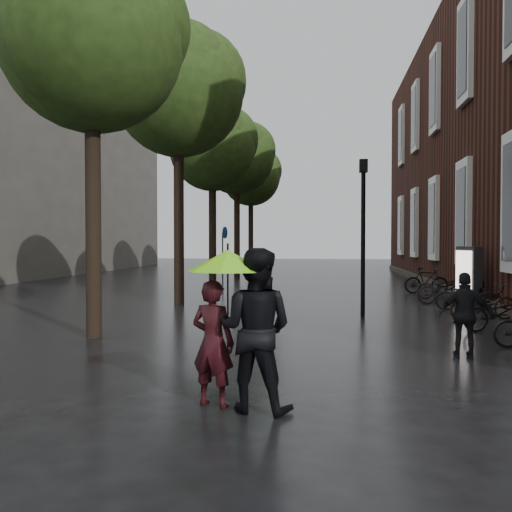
% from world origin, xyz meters
% --- Properties ---
extents(street_trees, '(4.33, 34.03, 8.91)m').
position_xyz_m(street_trees, '(-3.99, 15.91, 6.34)').
color(street_trees, black).
rests_on(street_trees, ground).
extents(person_burgundy, '(0.64, 0.52, 1.54)m').
position_xyz_m(person_burgundy, '(-0.67, 2.64, 0.77)').
color(person_burgundy, '#330E12').
rests_on(person_burgundy, ground).
extents(person_black, '(1.06, 0.89, 1.92)m').
position_xyz_m(person_black, '(-0.14, 2.53, 0.96)').
color(person_black, black).
rests_on(person_black, ground).
extents(lime_umbrella, '(1.00, 1.00, 1.48)m').
position_xyz_m(lime_umbrella, '(-0.48, 2.59, 1.77)').
color(lime_umbrella, black).
rests_on(lime_umbrella, ground).
extents(pedestrian_walking, '(0.89, 0.45, 1.47)m').
position_xyz_m(pedestrian_walking, '(3.08, 5.85, 0.73)').
color(pedestrian_walking, black).
rests_on(pedestrian_walking, ground).
extents(parked_bicycles, '(2.04, 12.88, 1.05)m').
position_xyz_m(parked_bicycles, '(4.66, 11.45, 0.46)').
color(parked_bicycles, black).
rests_on(parked_bicycles, ground).
extents(ad_lightbox, '(0.28, 1.23, 1.85)m').
position_xyz_m(ad_lightbox, '(4.92, 12.85, 0.93)').
color(ad_lightbox, black).
rests_on(ad_lightbox, ground).
extents(lamp_post, '(0.21, 0.21, 4.16)m').
position_xyz_m(lamp_post, '(1.70, 10.74, 2.52)').
color(lamp_post, black).
rests_on(lamp_post, ground).
extents(cycle_sign, '(0.14, 0.47, 2.60)m').
position_xyz_m(cycle_sign, '(-3.28, 17.48, 1.72)').
color(cycle_sign, '#262628').
rests_on(cycle_sign, ground).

